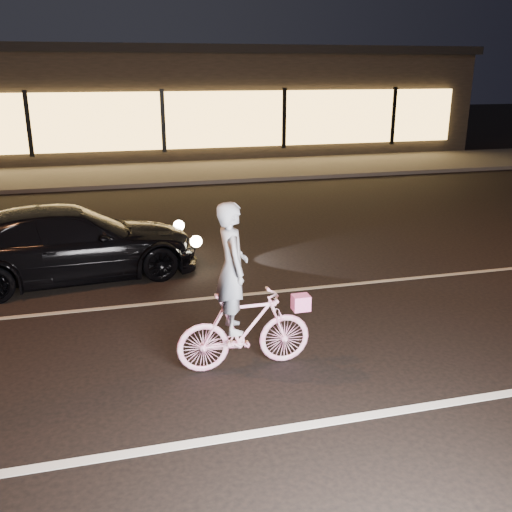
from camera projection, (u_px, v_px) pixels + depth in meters
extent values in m
plane|color=black|center=(291.00, 352.00, 7.10)|extent=(90.00, 90.00, 0.00)
cube|color=silver|center=(337.00, 421.00, 5.72)|extent=(60.00, 0.12, 0.01)
cube|color=gray|center=(252.00, 294.00, 8.93)|extent=(60.00, 0.10, 0.01)
cube|color=#383533|center=(171.00, 173.00, 19.03)|extent=(30.00, 4.00, 0.12)
cube|color=black|center=(152.00, 103.00, 23.94)|extent=(25.00, 8.00, 4.00)
cube|color=black|center=(150.00, 51.00, 23.29)|extent=(25.40, 8.40, 0.30)
cube|color=#E7AB50|center=(163.00, 121.00, 20.29)|extent=(23.00, 0.15, 2.00)
cube|color=black|center=(28.00, 124.00, 19.14)|extent=(0.15, 0.08, 2.20)
cube|color=black|center=(163.00, 121.00, 20.22)|extent=(0.15, 0.08, 2.20)
cube|color=black|center=(284.00, 118.00, 21.30)|extent=(0.15, 0.08, 2.20)
cube|color=black|center=(393.00, 116.00, 22.38)|extent=(0.15, 0.08, 2.20)
imported|color=#F04196|center=(244.00, 330.00, 6.61)|extent=(1.59, 0.45, 0.96)
imported|color=white|center=(232.00, 268.00, 6.34)|extent=(0.36, 0.55, 1.51)
cube|color=#FF48B1|center=(301.00, 303.00, 6.69)|extent=(0.20, 0.16, 0.18)
imported|color=black|center=(71.00, 243.00, 9.47)|extent=(4.39, 2.27, 1.22)
sphere|color=#FFF2BF|center=(179.00, 226.00, 10.70)|extent=(0.20, 0.20, 0.20)
sphere|color=#FFF2BF|center=(196.00, 241.00, 9.72)|extent=(0.20, 0.20, 0.20)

